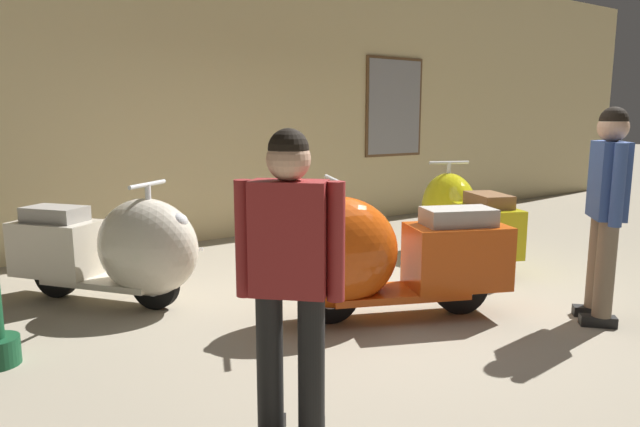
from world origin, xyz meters
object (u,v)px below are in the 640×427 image
object	(u,v)px
visitor_1	(607,200)
visitor_0	(290,268)
scooter_0	(119,249)
scooter_2	(459,216)
scooter_1	(375,256)

from	to	relation	value
visitor_1	visitor_0	bearing A→B (deg)	47.13
scooter_0	visitor_1	world-z (taller)	visitor_1
scooter_0	visitor_1	xyz separation A→B (m)	(2.95, -2.50, 0.47)
scooter_0	scooter_2	xyz separation A→B (m)	(3.56, -0.52, 0.01)
scooter_1	visitor_0	world-z (taller)	visitor_0
scooter_2	visitor_1	bearing A→B (deg)	-174.22
visitor_0	visitor_1	distance (m)	2.84
scooter_1	visitor_1	bearing A→B (deg)	167.10
visitor_0	visitor_1	xyz separation A→B (m)	(2.84, 0.07, 0.07)
scooter_0	scooter_2	bearing A→B (deg)	43.83
visitor_0	visitor_1	bearing A→B (deg)	-45.11
scooter_0	visitor_0	distance (m)	2.61
scooter_0	visitor_1	distance (m)	3.89
scooter_0	visitor_1	bearing A→B (deg)	11.86
scooter_0	scooter_1	bearing A→B (deg)	8.21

